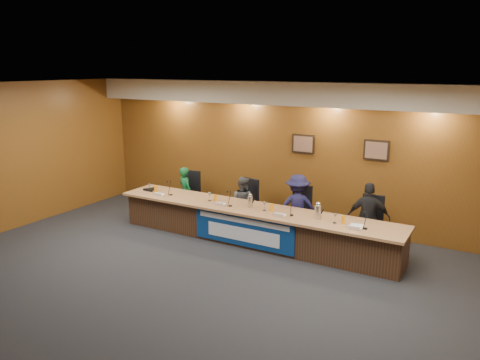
% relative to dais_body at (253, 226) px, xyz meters
% --- Properties ---
extents(floor, '(10.00, 10.00, 0.00)m').
position_rel_dais_body_xyz_m(floor, '(0.00, -2.40, -0.35)').
color(floor, black).
rests_on(floor, ground).
extents(ceiling, '(10.00, 8.00, 0.04)m').
position_rel_dais_body_xyz_m(ceiling, '(0.00, -2.40, 2.85)').
color(ceiling, silver).
rests_on(ceiling, wall_back).
extents(wall_back, '(10.00, 0.04, 3.20)m').
position_rel_dais_body_xyz_m(wall_back, '(0.00, 1.60, 1.25)').
color(wall_back, brown).
rests_on(wall_back, floor).
extents(soffit, '(10.00, 0.50, 0.50)m').
position_rel_dais_body_xyz_m(soffit, '(0.00, 1.35, 2.60)').
color(soffit, beige).
rests_on(soffit, wall_back).
extents(dais_body, '(6.00, 0.80, 0.70)m').
position_rel_dais_body_xyz_m(dais_body, '(0.00, 0.00, 0.00)').
color(dais_body, '#3E2615').
rests_on(dais_body, floor).
extents(dais_top, '(6.10, 0.95, 0.05)m').
position_rel_dais_body_xyz_m(dais_top, '(0.00, -0.05, 0.38)').
color(dais_top, '#A27045').
rests_on(dais_top, dais_body).
extents(banner, '(2.20, 0.02, 0.65)m').
position_rel_dais_body_xyz_m(banner, '(0.00, -0.41, 0.03)').
color(banner, navy).
rests_on(banner, dais_body).
extents(banner_text_upper, '(2.00, 0.01, 0.10)m').
position_rel_dais_body_xyz_m(banner_text_upper, '(0.00, -0.43, 0.23)').
color(banner_text_upper, silver).
rests_on(banner_text_upper, banner).
extents(banner_text_lower, '(1.60, 0.01, 0.28)m').
position_rel_dais_body_xyz_m(banner_text_lower, '(0.00, -0.43, -0.05)').
color(banner_text_lower, silver).
rests_on(banner_text_lower, banner).
extents(wall_photo_left, '(0.52, 0.04, 0.42)m').
position_rel_dais_body_xyz_m(wall_photo_left, '(0.40, 1.57, 1.50)').
color(wall_photo_left, black).
rests_on(wall_photo_left, wall_back).
extents(wall_photo_right, '(0.52, 0.04, 0.42)m').
position_rel_dais_body_xyz_m(wall_photo_right, '(2.00, 1.57, 1.50)').
color(wall_photo_right, black).
rests_on(wall_photo_right, wall_back).
extents(panelist_a, '(0.53, 0.45, 1.22)m').
position_rel_dais_body_xyz_m(panelist_a, '(-2.18, 0.65, 0.26)').
color(panelist_a, '#0E5025').
rests_on(panelist_a, floor).
extents(panelist_b, '(0.59, 0.47, 1.17)m').
position_rel_dais_body_xyz_m(panelist_b, '(-0.62, 0.65, 0.24)').
color(panelist_b, '#47494C').
rests_on(panelist_b, floor).
extents(panelist_c, '(1.02, 0.83, 1.37)m').
position_rel_dais_body_xyz_m(panelist_c, '(0.69, 0.65, 0.34)').
color(panelist_c, '#161439').
rests_on(panelist_c, floor).
extents(panelist_d, '(0.87, 0.54, 1.38)m').
position_rel_dais_body_xyz_m(panelist_d, '(2.16, 0.65, 0.34)').
color(panelist_d, black).
rests_on(panelist_d, floor).
extents(office_chair_a, '(0.52, 0.52, 0.08)m').
position_rel_dais_body_xyz_m(office_chair_a, '(-2.18, 0.75, 0.13)').
color(office_chair_a, black).
rests_on(office_chair_a, floor).
extents(office_chair_b, '(0.58, 0.58, 0.08)m').
position_rel_dais_body_xyz_m(office_chair_b, '(-0.62, 0.75, 0.13)').
color(office_chair_b, black).
rests_on(office_chair_b, floor).
extents(office_chair_c, '(0.53, 0.53, 0.08)m').
position_rel_dais_body_xyz_m(office_chair_c, '(0.69, 0.75, 0.13)').
color(office_chair_c, black).
rests_on(office_chair_c, floor).
extents(office_chair_d, '(0.49, 0.49, 0.08)m').
position_rel_dais_body_xyz_m(office_chair_d, '(2.16, 0.75, 0.13)').
color(office_chair_d, black).
rests_on(office_chair_d, floor).
extents(nameplate_a, '(0.24, 0.08, 0.10)m').
position_rel_dais_body_xyz_m(nameplate_a, '(-2.20, -0.32, 0.45)').
color(nameplate_a, white).
rests_on(nameplate_a, dais_top).
extents(microphone_a, '(0.07, 0.07, 0.02)m').
position_rel_dais_body_xyz_m(microphone_a, '(-2.00, -0.12, 0.41)').
color(microphone_a, black).
rests_on(microphone_a, dais_top).
extents(juice_glass_a, '(0.06, 0.06, 0.15)m').
position_rel_dais_body_xyz_m(juice_glass_a, '(-2.46, -0.08, 0.47)').
color(juice_glass_a, '#FF8E03').
rests_on(juice_glass_a, dais_top).
extents(water_glass_a, '(0.08, 0.08, 0.18)m').
position_rel_dais_body_xyz_m(water_glass_a, '(-2.61, -0.11, 0.49)').
color(water_glass_a, silver).
rests_on(water_glass_a, dais_top).
extents(nameplate_b, '(0.24, 0.08, 0.10)m').
position_rel_dais_body_xyz_m(nameplate_b, '(-0.65, -0.27, 0.45)').
color(nameplate_b, white).
rests_on(nameplate_b, dais_top).
extents(microphone_b, '(0.07, 0.07, 0.02)m').
position_rel_dais_body_xyz_m(microphone_b, '(-0.43, -0.19, 0.41)').
color(microphone_b, black).
rests_on(microphone_b, dais_top).
extents(juice_glass_b, '(0.06, 0.06, 0.15)m').
position_rel_dais_body_xyz_m(juice_glass_b, '(-0.85, -0.08, 0.47)').
color(juice_glass_b, '#FF8E03').
rests_on(juice_glass_b, dais_top).
extents(water_glass_b, '(0.08, 0.08, 0.18)m').
position_rel_dais_body_xyz_m(water_glass_b, '(-1.01, -0.06, 0.49)').
color(water_glass_b, silver).
rests_on(water_glass_b, dais_top).
extents(nameplate_c, '(0.24, 0.08, 0.10)m').
position_rel_dais_body_xyz_m(nameplate_c, '(0.72, -0.33, 0.45)').
color(nameplate_c, white).
rests_on(nameplate_c, dais_top).
extents(microphone_c, '(0.07, 0.07, 0.02)m').
position_rel_dais_body_xyz_m(microphone_c, '(0.90, -0.13, 0.41)').
color(microphone_c, black).
rests_on(microphone_c, dais_top).
extents(juice_glass_c, '(0.06, 0.06, 0.15)m').
position_rel_dais_body_xyz_m(juice_glass_c, '(0.45, -0.07, 0.47)').
color(juice_glass_c, '#FF8E03').
rests_on(juice_glass_c, dais_top).
extents(water_glass_c, '(0.08, 0.08, 0.18)m').
position_rel_dais_body_xyz_m(water_glass_c, '(0.31, -0.11, 0.49)').
color(water_glass_c, silver).
rests_on(water_glass_c, dais_top).
extents(nameplate_d, '(0.24, 0.08, 0.10)m').
position_rel_dais_body_xyz_m(nameplate_d, '(2.15, -0.32, 0.45)').
color(nameplate_d, white).
rests_on(nameplate_d, dais_top).
extents(microphone_d, '(0.07, 0.07, 0.02)m').
position_rel_dais_body_xyz_m(microphone_d, '(2.32, -0.18, 0.41)').
color(microphone_d, black).
rests_on(microphone_d, dais_top).
extents(juice_glass_d, '(0.06, 0.06, 0.15)m').
position_rel_dais_body_xyz_m(juice_glass_d, '(1.90, -0.09, 0.47)').
color(juice_glass_d, '#FF8E03').
rests_on(juice_glass_d, dais_top).
extents(water_glass_d, '(0.08, 0.08, 0.18)m').
position_rel_dais_body_xyz_m(water_glass_d, '(1.76, -0.14, 0.49)').
color(water_glass_d, silver).
rests_on(water_glass_d, dais_top).
extents(carafe_mid, '(0.11, 0.11, 0.23)m').
position_rel_dais_body_xyz_m(carafe_mid, '(-0.04, -0.04, 0.52)').
color(carafe_mid, silver).
rests_on(carafe_mid, dais_top).
extents(carafe_right, '(0.13, 0.13, 0.26)m').
position_rel_dais_body_xyz_m(carafe_right, '(1.40, -0.06, 0.53)').
color(carafe_right, silver).
rests_on(carafe_right, dais_top).
extents(speakerphone, '(0.32, 0.32, 0.05)m').
position_rel_dais_body_xyz_m(speakerphone, '(-2.65, -0.05, 0.43)').
color(speakerphone, black).
rests_on(speakerphone, dais_top).
extents(paper_stack, '(0.26, 0.33, 0.01)m').
position_rel_dais_body_xyz_m(paper_stack, '(2.15, -0.11, 0.40)').
color(paper_stack, white).
rests_on(paper_stack, dais_top).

